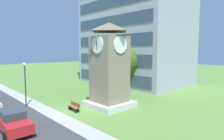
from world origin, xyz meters
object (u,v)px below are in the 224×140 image
Objects in this scene: tree_near_tower at (124,61)px; parked_car_red at (13,121)px; park_bench at (74,107)px; clock_tower at (109,70)px; street_lamp at (25,79)px.

tree_near_tower is 1.51× the size of parked_car_red.
tree_near_tower reaches higher than parked_car_red.
parked_car_red is (1.30, -6.34, 0.40)m from park_bench.
park_bench is at bearing -108.04° from clock_tower.
street_lamp is 1.07× the size of parked_car_red.
tree_near_tower reaches higher than street_lamp.
clock_tower is 9.56m from street_lamp.
street_lamp is 0.71× the size of tree_near_tower.
street_lamp reaches higher than parked_car_red.
clock_tower is at bearing 71.96° from park_bench.
clock_tower is at bearing -56.38° from tree_near_tower.
clock_tower reaches higher than tree_near_tower.
park_bench is at bearing 29.71° from street_lamp.
park_bench is (-1.25, -3.83, -3.68)m from clock_tower.
parked_car_red reaches higher than park_bench.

